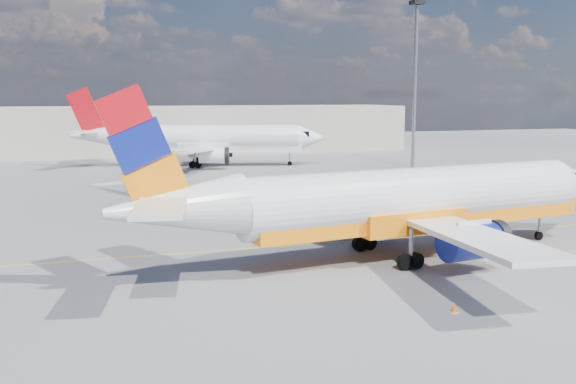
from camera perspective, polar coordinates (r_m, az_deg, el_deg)
name	(u,v)px	position (r m, az deg, el deg)	size (l,w,h in m)	color
ground	(338,254)	(41.30, 4.44, -5.48)	(240.00, 240.00, 0.00)	#58585C
taxi_line	(321,243)	(44.02, 2.99, -4.57)	(70.00, 0.15, 0.01)	gold
terminal_main	(207,129)	(114.09, -7.25, 5.56)	(70.00, 14.00, 8.00)	#ACA694
main_jet	(401,201)	(40.10, 10.01, -0.81)	(35.37, 27.69, 10.70)	white
second_jet	(204,140)	(91.60, -7.47, 4.62)	(36.73, 28.04, 11.10)	white
traffic_cone	(454,307)	(31.34, 14.54, -9.90)	(0.37, 0.37, 0.52)	white
floodlight_mast	(415,69)	(89.15, 11.25, 10.65)	(1.63, 1.63, 22.34)	gray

